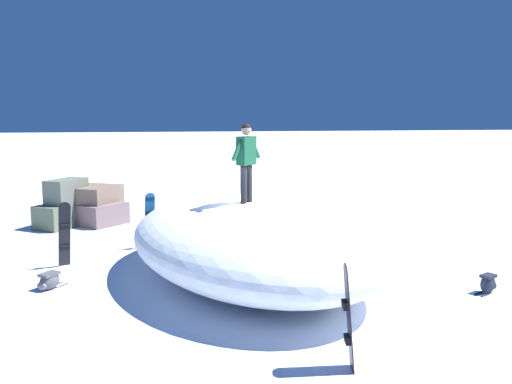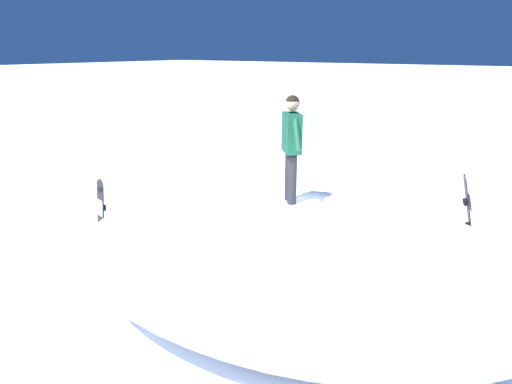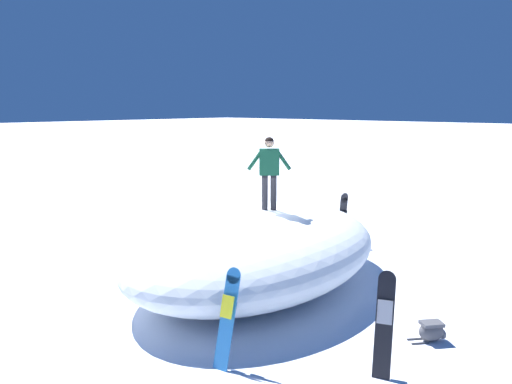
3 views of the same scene
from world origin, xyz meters
The scene contains 6 objects.
ground centered at (0.00, 0.00, 0.00)m, with size 240.00×240.00×0.00m, color white.
snow_mound centered at (0.31, 0.34, 0.88)m, with size 7.57×4.90×1.75m, color white.
snowboarder_standing centered at (0.46, 0.58, 2.74)m, with size 0.78×0.76×1.66m.
snowboard_primary_upright centered at (4.46, -1.39, 0.83)m, with size 0.39×0.46×1.61m.
snowboard_secondary_upright centered at (-0.16, 4.72, 0.81)m, with size 0.23×0.32×1.56m.
backpack_near centered at (4.57, 0.19, 0.18)m, with size 0.60×0.66×0.35m.
Camera 2 is at (-5.28, -2.83, 4.07)m, focal length 31.17 mm.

